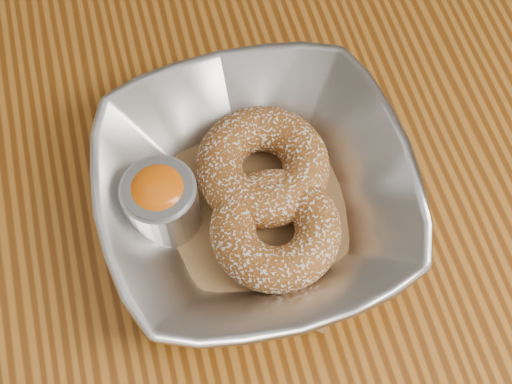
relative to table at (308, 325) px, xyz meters
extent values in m
cube|color=brown|center=(0.00, 0.00, 0.08)|extent=(1.20, 0.80, 0.04)
imported|color=#B3B5BA|center=(-0.03, 0.06, 0.13)|extent=(0.21, 0.21, 0.05)
cube|color=brown|center=(-0.03, 0.06, 0.11)|extent=(0.20, 0.20, 0.00)
torus|color=brown|center=(-0.02, 0.08, 0.13)|extent=(0.10, 0.10, 0.03)
torus|color=brown|center=(-0.02, 0.03, 0.12)|extent=(0.10, 0.10, 0.03)
cylinder|color=#B3B5BA|center=(-0.09, 0.07, 0.13)|extent=(0.05, 0.05, 0.04)
cylinder|color=gray|center=(-0.09, 0.07, 0.13)|extent=(0.05, 0.05, 0.04)
ellipsoid|color=#F35E07|center=(-0.09, 0.07, 0.15)|extent=(0.04, 0.04, 0.03)
camera|label=1|loc=(-0.08, -0.15, 0.56)|focal=50.00mm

